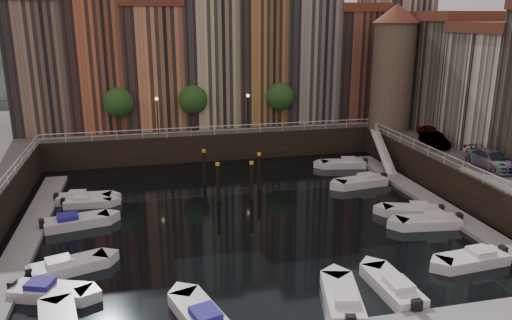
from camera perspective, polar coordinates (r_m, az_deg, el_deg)
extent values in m
plane|color=black|center=(40.69, -1.31, -6.27)|extent=(200.00, 200.00, 0.00)
cube|color=black|center=(64.84, -6.02, 3.56)|extent=(80.00, 20.00, 3.00)
cube|color=gray|center=(39.93, -24.63, -8.01)|extent=(2.00, 28.00, 0.35)
cube|color=gray|center=(45.67, 19.35, -4.44)|extent=(2.00, 28.00, 0.35)
cone|color=#2D382D|center=(148.80, -22.15, 11.69)|extent=(80.00, 80.00, 14.00)
cone|color=#2D382D|center=(147.53, -8.35, 13.43)|extent=(100.00, 100.00, 18.00)
cone|color=#2D382D|center=(154.66, 5.04, 12.54)|extent=(70.00, 70.00, 12.00)
cube|color=#836853|center=(61.49, -23.08, 9.73)|extent=(6.00, 10.00, 14.00)
cube|color=#B95D3A|center=(60.69, -17.60, 11.13)|extent=(5.80, 10.00, 16.00)
cube|color=#D98559|center=(60.65, -11.62, 10.36)|extent=(6.50, 10.00, 13.50)
cube|color=brown|center=(60.39, -12.02, 17.21)|extent=(6.80, 10.30, 1.00)
cube|color=beige|center=(61.08, -5.59, 11.35)|extent=(6.20, 10.00, 15.00)
cube|color=#AC793F|center=(62.15, -0.08, 11.27)|extent=(5.60, 10.00, 14.50)
cube|color=gray|center=(63.68, 5.31, 12.23)|extent=(6.40, 10.00, 16.50)
cube|color=brown|center=(66.02, 10.48, 10.64)|extent=(6.00, 10.00, 13.00)
cube|color=brown|center=(65.75, 10.80, 16.72)|extent=(6.30, 10.30, 1.00)
cube|color=tan|center=(68.49, 15.21, 11.60)|extent=(5.90, 10.00, 15.50)
cube|color=#675C4E|center=(59.92, 22.01, 8.74)|extent=(9.00, 8.00, 12.00)
cube|color=brown|center=(59.57, 22.68, 14.93)|extent=(9.30, 8.30, 1.00)
cube|color=beige|center=(53.66, 26.77, 6.91)|extent=(9.00, 8.00, 11.00)
cylinder|color=#6B5B4C|center=(58.65, 15.32, 9.20)|extent=(4.60, 4.60, 12.00)
cone|color=brown|center=(58.29, 15.83, 15.83)|extent=(5.20, 5.20, 2.00)
cylinder|color=black|center=(56.25, -15.26, 3.96)|extent=(0.30, 0.30, 2.40)
sphere|color=#1E4719|center=(55.82, -15.44, 6.37)|extent=(3.20, 3.20, 3.20)
cylinder|color=black|center=(56.48, -7.11, 4.45)|extent=(0.30, 0.30, 2.40)
sphere|color=#1E4719|center=(56.05, -7.20, 6.86)|extent=(3.20, 3.20, 3.20)
cylinder|color=black|center=(58.32, 2.73, 4.93)|extent=(0.30, 0.30, 2.40)
sphere|color=#1E4719|center=(57.90, 2.76, 7.26)|extent=(3.20, 3.20, 3.20)
cylinder|color=black|center=(55.09, -11.18, 4.82)|extent=(0.12, 0.12, 4.00)
sphere|color=#FFD88C|center=(54.74, -11.30, 6.88)|extent=(0.36, 0.36, 0.36)
cylinder|color=black|center=(56.27, -0.92, 5.36)|extent=(0.12, 0.12, 4.00)
sphere|color=#FFD88C|center=(55.93, -0.93, 7.38)|extent=(0.36, 0.36, 0.36)
cube|color=white|center=(54.63, -4.77, 3.86)|extent=(36.00, 0.08, 0.08)
cube|color=white|center=(54.72, -4.76, 3.40)|extent=(36.00, 0.06, 0.06)
cube|color=white|center=(45.53, 21.71, 0.26)|extent=(0.08, 34.00, 0.08)
cube|color=white|center=(45.65, 21.65, -0.29)|extent=(0.06, 34.00, 0.06)
cube|color=white|center=(54.71, 14.27, 1.06)|extent=(2.78, 8.26, 2.81)
cube|color=white|center=(54.59, 14.31, 1.56)|extent=(1.93, 8.32, 3.65)
cylinder|color=black|center=(43.23, -4.37, -2.82)|extent=(0.32, 0.32, 3.60)
cylinder|color=gold|center=(42.67, -4.42, -0.47)|extent=(0.36, 0.36, 0.25)
cylinder|color=black|center=(47.48, -5.92, -1.12)|extent=(0.32, 0.32, 3.60)
cylinder|color=gold|center=(46.96, -5.99, 1.04)|extent=(0.36, 0.36, 0.25)
cylinder|color=black|center=(43.49, -0.51, -2.66)|extent=(0.32, 0.32, 3.60)
cylinder|color=gold|center=(42.93, -0.51, -0.32)|extent=(0.36, 0.36, 0.25)
cylinder|color=black|center=(46.14, 0.35, -1.55)|extent=(0.32, 0.32, 3.60)
cylinder|color=gold|center=(45.61, 0.35, 0.67)|extent=(0.36, 0.36, 0.25)
cube|color=silver|center=(31.70, -22.37, -13.86)|extent=(4.76, 3.13, 0.76)
cube|color=navy|center=(31.77, -23.44, -12.98)|extent=(1.74, 1.62, 0.50)
cube|color=black|center=(32.72, -26.06, -12.84)|extent=(0.50, 0.59, 0.71)
cube|color=silver|center=(34.22, -20.51, -11.34)|extent=(4.86, 3.07, 0.77)
cube|color=silver|center=(33.94, -21.62, -10.82)|extent=(1.76, 1.62, 0.52)
cube|color=black|center=(33.87, -24.55, -11.62)|extent=(0.50, 0.60, 0.72)
cube|color=silver|center=(40.82, -19.78, -6.72)|extent=(4.99, 2.74, 0.80)
cube|color=navy|center=(40.61, -20.75, -6.20)|extent=(1.73, 1.56, 0.54)
cube|color=black|center=(40.65, -23.29, -6.79)|extent=(0.48, 0.60, 0.75)
cube|color=silver|center=(44.73, -18.62, -4.68)|extent=(3.98, 1.79, 0.66)
cube|color=silver|center=(44.70, -19.33, -4.22)|extent=(1.31, 1.15, 0.44)
cube|color=black|center=(45.07, -21.18, -4.48)|extent=(0.34, 0.46, 0.62)
cube|color=silver|center=(45.69, -18.99, -4.23)|extent=(4.58, 2.08, 0.76)
cube|color=silver|center=(45.66, -19.79, -3.71)|extent=(1.51, 1.33, 0.51)
cube|color=black|center=(46.11, -21.86, -4.00)|extent=(0.39, 0.53, 0.71)
cube|color=silver|center=(35.71, 23.43, -10.48)|extent=(4.79, 2.19, 0.79)
cube|color=silver|center=(35.91, 24.29, -9.59)|extent=(1.58, 1.39, 0.53)
cube|color=black|center=(37.16, 26.35, -9.34)|extent=(0.41, 0.56, 0.74)
cube|color=silver|center=(40.58, 19.06, -6.78)|extent=(4.90, 2.38, 0.80)
cube|color=silver|center=(40.68, 19.94, -6.08)|extent=(1.64, 1.46, 0.54)
cube|color=black|center=(41.57, 22.19, -6.16)|extent=(0.44, 0.58, 0.75)
cube|color=silver|center=(42.51, 17.35, -5.60)|extent=(4.76, 3.02, 0.76)
cube|color=silver|center=(42.49, 18.20, -5.03)|extent=(1.72, 1.59, 0.51)
cube|color=black|center=(42.99, 20.42, -5.29)|extent=(0.49, 0.59, 0.71)
cube|color=silver|center=(48.34, 11.91, -2.53)|extent=(5.04, 2.50, 0.82)
cube|color=silver|center=(48.53, 12.60, -1.88)|extent=(1.70, 1.51, 0.55)
cube|color=black|center=(49.62, 14.39, -1.87)|extent=(0.46, 0.60, 0.77)
cube|color=silver|center=(53.93, 9.91, -0.49)|extent=(4.82, 2.52, 0.78)
cube|color=silver|center=(53.94, 10.58, 0.00)|extent=(1.65, 1.48, 0.52)
cube|color=black|center=(54.44, 12.38, -0.18)|extent=(0.45, 0.57, 0.73)
cube|color=silver|center=(27.56, -6.35, -17.40)|extent=(3.19, 5.16, 0.82)
cube|color=navy|center=(26.78, -5.79, -17.21)|extent=(1.71, 1.85, 0.55)
cube|color=silver|center=(29.21, 9.80, -15.42)|extent=(2.99, 5.21, 0.84)
cube|color=silver|center=(28.39, 10.07, -15.26)|extent=(1.67, 1.83, 0.56)
cube|color=silver|center=(30.98, 15.29, -13.84)|extent=(2.02, 4.82, 0.81)
cube|color=silver|center=(30.27, 15.99, -13.60)|extent=(1.36, 1.56, 0.54)
cube|color=black|center=(29.06, 17.87, -15.60)|extent=(0.55, 0.40, 0.76)
imported|color=gray|center=(55.40, 19.44, 2.89)|extent=(2.11, 4.26, 1.40)
imported|color=gray|center=(52.23, 19.71, 2.08)|extent=(1.88, 4.25, 1.36)
imported|color=gray|center=(46.64, 25.27, -0.05)|extent=(2.30, 5.24, 1.50)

